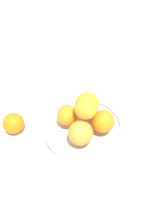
% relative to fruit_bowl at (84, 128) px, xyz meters
% --- Properties ---
extents(ground_plane, '(4.00, 4.00, 0.00)m').
position_rel_fruit_bowl_xyz_m(ground_plane, '(0.00, 0.00, -0.02)').
color(ground_plane, beige).
extents(fruit_bowl, '(0.27, 0.27, 0.03)m').
position_rel_fruit_bowl_xyz_m(fruit_bowl, '(0.00, 0.00, 0.00)').
color(fruit_bowl, silver).
rests_on(fruit_bowl, ground_plane).
extents(orange_pile, '(0.16, 0.16, 0.13)m').
position_rel_fruit_bowl_xyz_m(orange_pile, '(0.01, 0.00, 0.07)').
color(orange_pile, orange).
rests_on(orange_pile, fruit_bowl).
extents(stray_orange, '(0.07, 0.07, 0.07)m').
position_rel_fruit_bowl_xyz_m(stray_orange, '(-0.14, -0.19, 0.02)').
color(stray_orange, orange).
rests_on(stray_orange, ground_plane).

